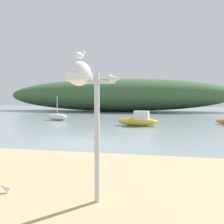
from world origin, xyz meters
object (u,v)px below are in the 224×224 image
at_px(seagull_on_radar, 79,55).
at_px(motorboat_near_shore, 138,120).
at_px(mast_structure, 83,84).
at_px(sailboat_west_reach, 57,117).
at_px(seagull_by_mast, 6,188).

xyz_separation_m(seagull_on_radar, motorboat_near_shore, (-0.04, 16.40, -2.96)).
xyz_separation_m(mast_structure, sailboat_west_reach, (-9.74, 20.11, -2.44)).
relative_size(mast_structure, seagull_by_mast, 11.03).
relative_size(mast_structure, seagull_on_radar, 9.67).
relative_size(seagull_on_radar, motorboat_near_shore, 0.08).
bearing_deg(seagull_by_mast, mast_structure, -1.26).
bearing_deg(mast_structure, seagull_on_radar, 170.37).
height_order(mast_structure, sailboat_west_reach, mast_structure).
distance_m(seagull_on_radar, seagull_by_mast, 3.70).
bearing_deg(motorboat_near_shore, mast_structure, -89.58).
height_order(sailboat_west_reach, seagull_by_mast, sailboat_west_reach).
relative_size(mast_structure, sailboat_west_reach, 1.12).
bearing_deg(sailboat_west_reach, seagull_on_radar, -64.34).
xyz_separation_m(sailboat_west_reach, seagull_by_mast, (7.73, -20.07, -0.07)).
bearing_deg(motorboat_near_shore, seagull_on_radar, -89.88).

